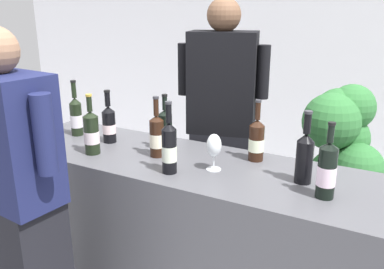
# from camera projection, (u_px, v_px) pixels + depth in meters

# --- Properties ---
(wall_back) EXTENTS (8.00, 0.10, 2.80)m
(wall_back) POSITION_uv_depth(u_px,v_px,m) (313.00, 37.00, 4.12)
(wall_back) COLOR white
(wall_back) RESTS_ON ground_plane
(counter) EXTENTS (2.25, 0.63, 0.93)m
(counter) POSITION_uv_depth(u_px,v_px,m) (191.00, 240.00, 2.23)
(counter) COLOR #4C4C51
(counter) RESTS_ON ground_plane
(wine_bottle_0) EXTENTS (0.08, 0.08, 0.31)m
(wine_bottle_0) POSITION_uv_depth(u_px,v_px,m) (109.00, 124.00, 2.37)
(wine_bottle_0) COLOR black
(wine_bottle_0) RESTS_ON counter
(wine_bottle_1) EXTENTS (0.08, 0.08, 0.32)m
(wine_bottle_1) POSITION_uv_depth(u_px,v_px,m) (256.00, 140.00, 2.08)
(wine_bottle_1) COLOR black
(wine_bottle_1) RESTS_ON counter
(wine_bottle_2) EXTENTS (0.08, 0.08, 0.33)m
(wine_bottle_2) POSITION_uv_depth(u_px,v_px,m) (327.00, 171.00, 1.67)
(wine_bottle_2) COLOR black
(wine_bottle_2) RESTS_ON counter
(wine_bottle_3) EXTENTS (0.08, 0.08, 0.33)m
(wine_bottle_3) POSITION_uv_depth(u_px,v_px,m) (92.00, 133.00, 2.18)
(wine_bottle_3) COLOR black
(wine_bottle_3) RESTS_ON counter
(wine_bottle_4) EXTENTS (0.07, 0.07, 0.35)m
(wine_bottle_4) POSITION_uv_depth(u_px,v_px,m) (76.00, 116.00, 2.50)
(wine_bottle_4) COLOR black
(wine_bottle_4) RESTS_ON counter
(wine_bottle_5) EXTENTS (0.07, 0.07, 0.35)m
(wine_bottle_5) POSITION_uv_depth(u_px,v_px,m) (169.00, 148.00, 1.92)
(wine_bottle_5) COLOR black
(wine_bottle_5) RESTS_ON counter
(wine_bottle_6) EXTENTS (0.08, 0.08, 0.32)m
(wine_bottle_6) POSITION_uv_depth(u_px,v_px,m) (165.00, 130.00, 2.24)
(wine_bottle_6) COLOR black
(wine_bottle_6) RESTS_ON counter
(wine_bottle_7) EXTENTS (0.08, 0.08, 0.33)m
(wine_bottle_7) POSITION_uv_depth(u_px,v_px,m) (157.00, 136.00, 2.14)
(wine_bottle_7) COLOR black
(wine_bottle_7) RESTS_ON counter
(wine_bottle_8) EXTENTS (0.08, 0.08, 0.34)m
(wine_bottle_8) POSITION_uv_depth(u_px,v_px,m) (305.00, 156.00, 1.81)
(wine_bottle_8) COLOR black
(wine_bottle_8) RESTS_ON counter
(wine_glass) EXTENTS (0.07, 0.07, 0.18)m
(wine_glass) POSITION_uv_depth(u_px,v_px,m) (214.00, 147.00, 1.96)
(wine_glass) COLOR silver
(wine_glass) RESTS_ON counter
(person_server) EXTENTS (0.56, 0.34, 1.75)m
(person_server) POSITION_uv_depth(u_px,v_px,m) (221.00, 140.00, 2.65)
(person_server) COLOR black
(person_server) RESTS_ON ground_plane
(person_guest) EXTENTS (0.60, 0.28, 1.63)m
(person_guest) POSITION_uv_depth(u_px,v_px,m) (19.00, 220.00, 1.79)
(person_guest) COLOR black
(person_guest) RESTS_ON ground_plane
(potted_shrub) EXTENTS (0.57, 0.50, 1.20)m
(potted_shrub) POSITION_uv_depth(u_px,v_px,m) (342.00, 147.00, 2.76)
(potted_shrub) COLOR brown
(potted_shrub) RESTS_ON ground_plane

